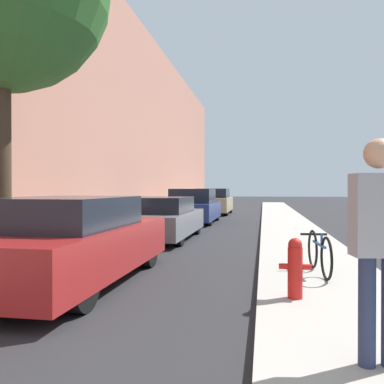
% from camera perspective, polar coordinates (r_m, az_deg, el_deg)
% --- Properties ---
extents(ground_plane, '(120.00, 120.00, 0.00)m').
position_cam_1_polar(ground_plane, '(14.68, 2.28, -5.31)').
color(ground_plane, '#28282B').
extents(sidewalk_left, '(2.00, 52.00, 0.12)m').
position_cam_1_polar(sidewalk_left, '(15.33, -8.56, -4.84)').
color(sidewalk_left, '#ADA89E').
rests_on(sidewalk_left, ground).
extents(sidewalk_right, '(2.00, 52.00, 0.12)m').
position_cam_1_polar(sidewalk_right, '(14.57, 13.70, -5.13)').
color(sidewalk_right, '#ADA89E').
rests_on(sidewalk_right, ground).
extents(building_facade_left, '(0.70, 52.00, 9.59)m').
position_cam_1_polar(building_facade_left, '(16.09, -13.25, 12.35)').
color(building_facade_left, tan).
rests_on(building_facade_left, ground).
extents(parked_car_red, '(1.91, 4.58, 1.35)m').
position_cam_1_polar(parked_car_red, '(6.66, -16.87, -6.66)').
color(parked_car_red, black).
rests_on(parked_car_red, ground).
extents(parked_car_grey, '(1.91, 4.44, 1.24)m').
position_cam_1_polar(parked_car_grey, '(11.89, -4.55, -3.77)').
color(parked_car_grey, black).
rests_on(parked_car_grey, ground).
extents(parked_car_navy, '(1.90, 4.25, 1.47)m').
position_cam_1_polar(parked_car_navy, '(17.41, 0.23, -2.12)').
color(parked_car_navy, black).
rests_on(parked_car_navy, ground).
extents(parked_car_champagne, '(1.92, 4.36, 1.48)m').
position_cam_1_polar(parked_car_champagne, '(23.32, 3.05, -1.40)').
color(parked_car_champagne, black).
rests_on(parked_car_champagne, ground).
extents(fire_hydrant, '(0.40, 0.18, 0.75)m').
position_cam_1_polar(fire_hydrant, '(5.26, 14.36, -10.26)').
color(fire_hydrant, red).
rests_on(fire_hydrant, sidewalk_right).
extents(pedestrian, '(0.43, 0.27, 1.75)m').
position_cam_1_polar(pedestrian, '(3.43, 24.90, -5.59)').
color(pedestrian, '#283351').
rests_on(pedestrian, sidewalk_right).
extents(bicycle, '(0.44, 1.60, 0.65)m').
position_cam_1_polar(bicycle, '(6.85, 17.51, -8.18)').
color(bicycle, black).
rests_on(bicycle, sidewalk_right).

